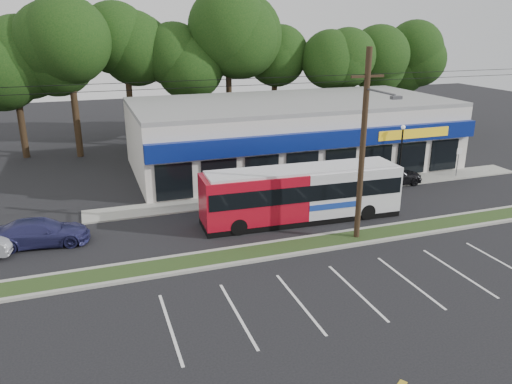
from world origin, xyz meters
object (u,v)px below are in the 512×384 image
Objects in this scene: lamp_post at (401,147)px; sign_post at (459,157)px; car_blue at (41,232)px; pedestrian_b at (308,194)px; metrobus at (302,193)px; pedestrian_a at (342,178)px; car_dark at (392,175)px; utility_pole at (361,141)px.

sign_post is (5.00, -0.23, -1.12)m from lamp_post.
pedestrian_b is (15.42, 0.23, 0.26)m from car_blue.
sign_post is 13.83m from pedestrian_b.
lamp_post reaches higher than sign_post.
pedestrian_b is at bearing -169.26° from sign_post.
lamp_post is 10.65m from metrobus.
lamp_post reaches higher than pedestrian_a.
lamp_post is 2.21× the size of pedestrian_b.
sign_post reaches higher than car_dark.
car_blue is at bearing 97.94° from car_dark.
metrobus reaches higher than sign_post.
pedestrian_b is at bearing 55.81° from metrobus.
metrobus reaches higher than pedestrian_a.
car_dark is 2.22× the size of pedestrian_b.
car_dark is at bearing -77.32° from car_blue.
utility_pole is at bearing -136.05° from lamp_post.
pedestrian_a is at bearing -75.91° from car_blue.
utility_pole is at bearing 136.83° from car_dark.
car_blue is 2.59× the size of pedestrian_a.
pedestrian_b is (1.11, 1.50, -0.72)m from metrobus.
sign_post is 29.15m from car_blue.
lamp_post is 0.88× the size of car_blue.
sign_post is at bearing -175.76° from pedestrian_b.
metrobus is (-1.53, 3.57, -3.73)m from utility_pole.
lamp_post reaches higher than metrobus.
car_dark is at bearing 160.90° from pedestrian_a.
metrobus is at bearing 20.36° from pedestrian_a.
lamp_post reaches higher than pedestrian_b.
car_blue is at bearing -10.99° from pedestrian_a.
sign_post reaches higher than car_blue.
car_blue is (-23.25, -2.73, -0.02)m from car_dark.
pedestrian_a is at bearing -152.78° from pedestrian_b.
pedestrian_a is (3.33, 7.57, -4.48)m from utility_pole.
pedestrian_b is at bearing 108.94° from car_dark.
car_blue is at bearing -5.63° from pedestrian_b.
utility_pole is at bearing -101.03° from car_blue.
utility_pole is at bearing 47.14° from pedestrian_a.
pedestrian_a is (-4.08, 0.00, 0.21)m from car_dark.
lamp_post is at bearing -66.97° from car_dark.
lamp_post is at bearing -76.82° from car_blue.
pedestrian_b is (-8.58, -2.80, -1.71)m from lamp_post.
utility_pole reaches higher than metrobus.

